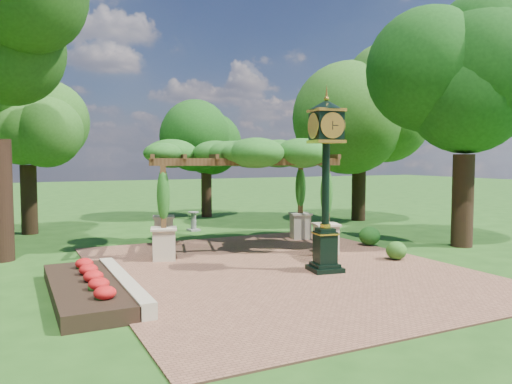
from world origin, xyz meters
name	(u,v)px	position (x,y,z in m)	size (l,w,h in m)	color
ground	(296,277)	(0.00, 0.00, 0.00)	(120.00, 120.00, 0.00)	#1E4714
brick_plaza	(279,269)	(0.00, 1.00, 0.02)	(10.00, 12.00, 0.04)	brown
border_wall	(123,285)	(-4.60, 0.50, 0.20)	(0.35, 5.00, 0.40)	#C6B793
flower_bed	(85,290)	(-5.50, 0.50, 0.18)	(1.50, 5.00, 0.36)	red
pedestal_clock	(326,169)	(1.04, 0.12, 2.97)	(1.12, 1.12, 4.98)	black
pergola	(240,159)	(0.37, 4.56, 3.23)	(7.09, 5.45, 3.94)	beige
sundial	(194,223)	(0.32, 9.47, 0.38)	(0.55, 0.55, 0.87)	gray
shrub_front	(396,250)	(3.99, 0.45, 0.33)	(0.65, 0.65, 0.59)	#2B5F1B
shrub_mid	(369,236)	(4.90, 2.90, 0.39)	(0.78, 0.78, 0.70)	#1B4E16
shrub_back	(302,227)	(4.06, 6.34, 0.35)	(0.70, 0.70, 0.63)	#25681E
tree_west_far	(26,112)	(-6.30, 11.79, 5.24)	(3.60, 3.60, 7.67)	black
tree_north	(206,138)	(2.75, 14.26, 4.38)	(3.71, 3.71, 6.38)	#341F14
tree_east_far	(360,96)	(9.36, 9.29, 6.46)	(5.49, 5.49, 9.38)	black
tree_east_near	(466,82)	(7.95, 1.37, 6.04)	(4.62, 4.62, 8.81)	#362115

